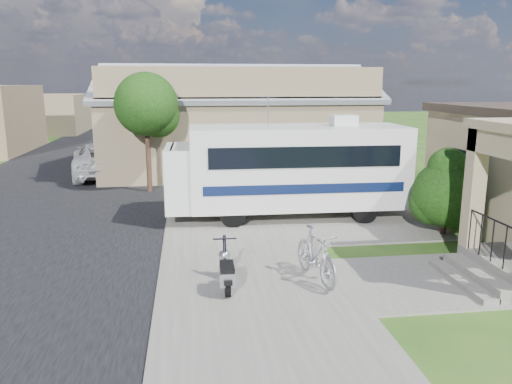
{
  "coord_description": "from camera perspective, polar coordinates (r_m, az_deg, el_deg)",
  "views": [
    {
      "loc": [
        -2.27,
        -10.45,
        4.18
      ],
      "look_at": [
        -0.5,
        2.5,
        1.3
      ],
      "focal_mm": 35.0,
      "sensor_mm": 36.0,
      "label": 1
    }
  ],
  "objects": [
    {
      "name": "distant_bldg_near",
      "position": [
        46.31,
        -24.0,
        8.16
      ],
      "size": [
        8.0,
        7.0,
        3.2
      ],
      "primitive_type": "cube",
      "color": "#756449",
      "rests_on": "ground"
    },
    {
      "name": "driveway_slab",
      "position": [
        15.97,
        6.16,
        -2.73
      ],
      "size": [
        7.0,
        6.0,
        0.05
      ],
      "primitive_type": "cube",
      "color": "#5E5C54",
      "rests_on": "ground"
    },
    {
      "name": "sidewalk_slab",
      "position": [
        20.9,
        -4.15,
        0.94
      ],
      "size": [
        4.0,
        80.0,
        0.06
      ],
      "primitive_type": "cube",
      "color": "#5E5C54",
      "rests_on": "ground"
    },
    {
      "name": "scooter",
      "position": [
        10.25,
        -3.4,
        -9.04
      ],
      "size": [
        0.5,
        1.44,
        0.95
      ],
      "rotation": [
        0.0,
        0.0,
        -0.02
      ],
      "color": "black",
      "rests_on": "ground"
    },
    {
      "name": "garden_hose",
      "position": [
        12.26,
        22.48,
        -8.05
      ],
      "size": [
        0.39,
        0.39,
        0.18
      ],
      "primitive_type": "cylinder",
      "color": "#156814",
      "rests_on": "ground"
    },
    {
      "name": "bicycle",
      "position": [
        10.69,
        6.84,
        -7.42
      ],
      "size": [
        0.87,
        1.94,
        1.13
      ],
      "primitive_type": "imported",
      "rotation": [
        0.0,
        0.0,
        0.18
      ],
      "color": "#9F9EA5",
      "rests_on": "ground"
    },
    {
      "name": "shrub",
      "position": [
        14.7,
        20.99,
        0.14
      ],
      "size": [
        2.01,
        1.92,
        2.46
      ],
      "color": "#332216",
      "rests_on": "ground"
    },
    {
      "name": "motorhome",
      "position": [
        15.51,
        3.77,
        2.88
      ],
      "size": [
        7.38,
        2.51,
        3.77
      ],
      "rotation": [
        0.0,
        0.0,
        -0.02
      ],
      "color": "silver",
      "rests_on": "ground"
    },
    {
      "name": "van",
      "position": [
        30.83,
        -15.15,
        5.66
      ],
      "size": [
        3.1,
        5.7,
        1.57
      ],
      "primitive_type": "imported",
      "rotation": [
        0.0,
        0.0,
        -0.17
      ],
      "color": "silver",
      "rests_on": "ground"
    },
    {
      "name": "ground",
      "position": [
        11.48,
        4.22,
        -8.96
      ],
      "size": [
        120.0,
        120.0,
        0.0
      ],
      "primitive_type": "plane",
      "color": "#1C4512"
    },
    {
      "name": "warehouse",
      "position": [
        24.62,
        -2.49,
        7.3
      ],
      "size": [
        12.5,
        8.4,
        5.04
      ],
      "color": "#756449",
      "rests_on": "ground"
    },
    {
      "name": "street_tree_c",
      "position": [
        38.54,
        -10.09,
        10.63
      ],
      "size": [
        2.44,
        2.4,
        4.42
      ],
      "color": "#332216",
      "rests_on": "ground"
    },
    {
      "name": "street_tree_a",
      "position": [
        19.57,
        -12.13,
        9.42
      ],
      "size": [
        2.44,
        2.4,
        4.58
      ],
      "color": "#332216",
      "rests_on": "ground"
    },
    {
      "name": "pickup_truck",
      "position": [
        23.75,
        -17.13,
        3.62
      ],
      "size": [
        3.54,
        5.93,
        1.54
      ],
      "primitive_type": "imported",
      "rotation": [
        0.0,
        0.0,
        3.33
      ],
      "color": "silver",
      "rests_on": "ground"
    },
    {
      "name": "street_tree_b",
      "position": [
        29.54,
        -10.75,
        10.68
      ],
      "size": [
        2.44,
        2.4,
        4.73
      ],
      "color": "#332216",
      "rests_on": "ground"
    },
    {
      "name": "walk_slab",
      "position": [
        11.59,
        20.17,
        -9.38
      ],
      "size": [
        4.0,
        3.0,
        0.05
      ],
      "primitive_type": "cube",
      "color": "#5E5C54",
      "rests_on": "ground"
    },
    {
      "name": "street_slab",
      "position": [
        21.51,
        -21.7,
        0.35
      ],
      "size": [
        9.0,
        80.0,
        0.02
      ],
      "primitive_type": "cube",
      "color": "black",
      "rests_on": "ground"
    }
  ]
}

